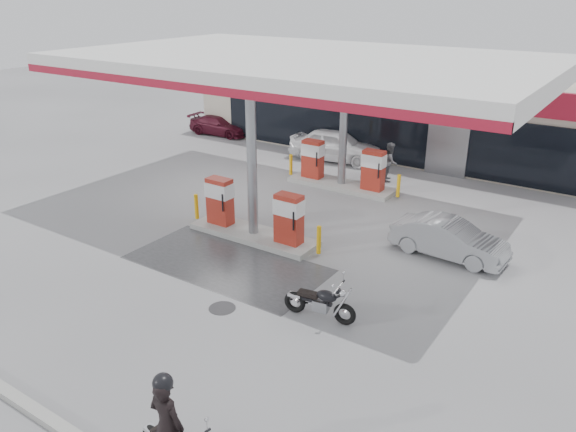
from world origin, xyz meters
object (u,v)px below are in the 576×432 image
at_px(pump_island_far, 342,171).
at_px(sedan_white, 335,145).
at_px(attendant, 390,162).
at_px(hatchback_silver, 449,239).
at_px(parked_car_left, 220,125).
at_px(biker_main, 167,425).
at_px(pump_island_near, 253,217).
at_px(parked_motorcycle, 321,303).

distance_m(pump_island_far, sedan_white, 3.83).
xyz_separation_m(pump_island_far, attendant, (1.26, 1.93, 0.11)).
bearing_deg(hatchback_silver, parked_car_left, 66.88).
relative_size(biker_main, attendant, 1.12).
height_order(pump_island_far, sedan_white, pump_island_far).
distance_m(biker_main, sedan_white, 18.88).
bearing_deg(pump_island_near, hatchback_silver, 20.75).
xyz_separation_m(pump_island_far, parked_motorcycle, (4.35, -8.99, -0.27)).
relative_size(pump_island_far, parked_motorcycle, 2.68).
height_order(parked_motorcycle, parked_car_left, parked_car_left).
distance_m(sedan_white, parked_car_left, 7.85).
distance_m(pump_island_far, hatchback_silver, 6.94).
height_order(hatchback_silver, parked_car_left, hatchback_silver).
relative_size(pump_island_far, hatchback_silver, 1.46).
relative_size(parked_motorcycle, parked_car_left, 0.53).
height_order(biker_main, attendant, biker_main).
height_order(pump_island_near, pump_island_far, same).
height_order(sedan_white, hatchback_silver, sedan_white).
xyz_separation_m(pump_island_near, attendant, (1.26, 7.93, 0.11)).
bearing_deg(pump_island_near, pump_island_far, 90.00).
bearing_deg(biker_main, parked_car_left, -55.63).
bearing_deg(sedan_white, biker_main, -166.98).
distance_m(biker_main, hatchback_silver, 10.73).
distance_m(pump_island_near, attendant, 8.04).
relative_size(biker_main, sedan_white, 0.42).
bearing_deg(biker_main, parked_motorcycle, -91.15).
bearing_deg(hatchback_silver, pump_island_far, 60.09).
bearing_deg(parked_motorcycle, parked_car_left, 128.98).
relative_size(pump_island_near, pump_island_far, 1.00).
distance_m(parked_motorcycle, sedan_white, 13.79).
relative_size(pump_island_far, attendant, 3.14).
distance_m(pump_island_near, parked_motorcycle, 5.28).
height_order(parked_motorcycle, hatchback_silver, hatchback_silver).
height_order(attendant, hatchback_silver, attendant).
distance_m(attendant, hatchback_silver, 7.32).
distance_m(parked_motorcycle, parked_car_left, 19.28).
relative_size(attendant, parked_car_left, 0.45).
bearing_deg(attendant, parked_motorcycle, 176.54).
bearing_deg(pump_island_far, attendant, 56.83).
bearing_deg(biker_main, sedan_white, -73.02).
distance_m(parked_motorcycle, attendant, 11.36).
bearing_deg(attendant, parked_car_left, 60.30).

